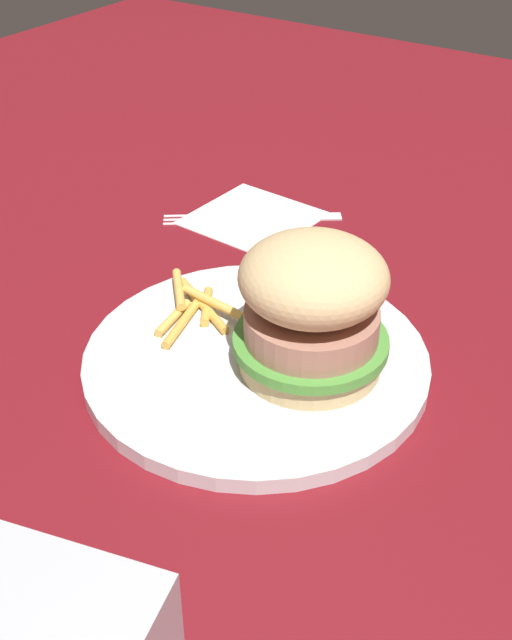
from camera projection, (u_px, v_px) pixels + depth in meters
ground_plane at (260, 343)px, 0.61m from camera, size 1.60×1.60×0.00m
plate at (256, 360)px, 0.59m from camera, size 0.25×0.25×0.01m
sandwich at (312, 307)px, 0.54m from camera, size 0.11×0.11×0.10m
fries_pile at (196, 306)px, 0.62m from camera, size 0.09×0.09×0.01m
napkin at (253, 218)px, 0.78m from camera, size 0.12×0.12×0.00m
fork at (251, 215)px, 0.78m from camera, size 0.15×0.11×0.00m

